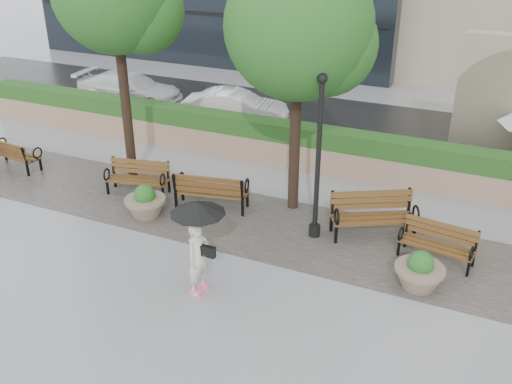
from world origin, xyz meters
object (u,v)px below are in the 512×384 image
at_px(pedestrian, 198,239).
at_px(lamppost, 318,169).
at_px(planter_right, 419,274).
at_px(car_left, 130,89).
at_px(bench_1, 138,184).
at_px(bench_0, 16,160).
at_px(bench_2, 212,198).
at_px(bench_4, 436,251).
at_px(planter_left, 145,204).
at_px(car_right, 235,108).
at_px(bench_3, 372,224).

bearing_deg(pedestrian, lamppost, -12.65).
relative_size(planter_right, car_left, 0.23).
relative_size(bench_1, pedestrian, 0.89).
xyz_separation_m(bench_0, lamppost, (9.89, -0.11, 1.52)).
bearing_deg(bench_2, bench_4, 166.54).
relative_size(planter_left, pedestrian, 0.52).
distance_m(bench_0, bench_1, 4.55).
height_order(bench_0, bench_4, bench_0).
bearing_deg(car_right, bench_2, -171.40).
bearing_deg(car_left, planter_right, -127.80).
xyz_separation_m(bench_0, planter_right, (12.62, -1.25, 0.07)).
xyz_separation_m(bench_2, car_right, (-2.46, 6.42, 0.33)).
xyz_separation_m(bench_4, car_right, (-8.37, 6.60, 0.38)).
xyz_separation_m(planter_right, lamppost, (-2.73, 1.15, 1.45)).
xyz_separation_m(planter_right, car_left, (-13.26, 8.23, 0.31)).
distance_m(bench_1, lamppost, 5.56).
xyz_separation_m(bench_2, planter_right, (5.74, -1.39, 0.04)).
distance_m(bench_4, car_right, 10.66).
bearing_deg(pedestrian, bench_0, 80.89).
xyz_separation_m(car_left, pedestrian, (9.09, -10.23, 0.62)).
distance_m(car_left, car_right, 5.08).
xyz_separation_m(bench_3, lamppost, (-1.29, -0.60, 1.48)).
bearing_deg(planter_left, bench_0, 170.02).
bearing_deg(car_right, bench_3, -144.24).
height_order(bench_4, car_right, car_right).
relative_size(bench_3, car_left, 0.48).
bearing_deg(pedestrian, car_left, 53.58).
bearing_deg(bench_3, planter_right, -79.78).
bearing_deg(bench_2, pedestrian, 103.07).
bearing_deg(bench_2, car_right, -80.74).
height_order(lamppost, pedestrian, lamppost).
relative_size(bench_3, pedestrian, 1.03).
height_order(bench_3, pedestrian, pedestrian).
xyz_separation_m(bench_1, car_left, (-5.19, 6.90, 0.38)).
xyz_separation_m(lamppost, car_left, (-10.53, 7.08, -1.15)).
height_order(bench_3, car_left, car_left).
bearing_deg(lamppost, pedestrian, -114.62).
bearing_deg(planter_left, bench_4, 7.26).
distance_m(bench_3, bench_4, 1.70).
xyz_separation_m(bench_0, pedestrian, (8.45, -3.26, 0.99)).
bearing_deg(car_right, car_left, 72.83).
relative_size(planter_right, car_right, 0.27).
height_order(bench_1, bench_2, bench_2).
height_order(bench_2, car_left, car_left).
bearing_deg(lamppost, bench_3, 25.15).
relative_size(bench_4, lamppost, 0.43).
relative_size(car_right, pedestrian, 1.87).
height_order(lamppost, car_left, lamppost).
xyz_separation_m(bench_0, bench_1, (4.55, 0.08, 0.00)).
distance_m(bench_2, planter_left, 1.76).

